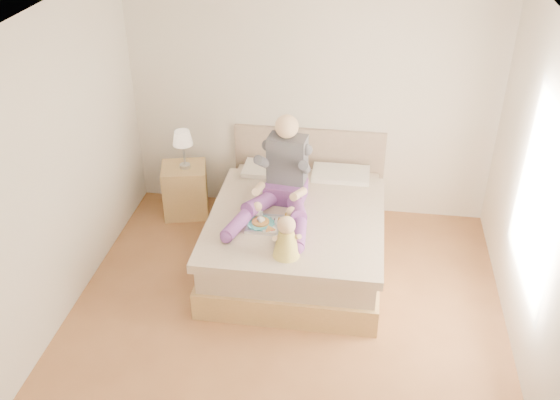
# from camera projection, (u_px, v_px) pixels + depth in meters

# --- Properties ---
(room) EXTENTS (4.02, 4.22, 2.71)m
(room) POSITION_uv_depth(u_px,v_px,m) (294.00, 181.00, 4.87)
(room) COLOR brown
(room) RESTS_ON ground
(bed) EXTENTS (1.70, 2.18, 1.00)m
(bed) POSITION_uv_depth(u_px,v_px,m) (298.00, 230.00, 6.41)
(bed) COLOR #AA874F
(bed) RESTS_ON ground
(nightstand) EXTENTS (0.58, 0.54, 0.60)m
(nightstand) POSITION_uv_depth(u_px,v_px,m) (185.00, 190.00, 7.13)
(nightstand) COLOR #AA874F
(nightstand) RESTS_ON ground
(lamp) EXTENTS (0.22, 0.22, 0.45)m
(lamp) POSITION_uv_depth(u_px,v_px,m) (183.00, 140.00, 6.79)
(lamp) COLOR silver
(lamp) RESTS_ON nightstand
(adult) EXTENTS (0.79, 1.17, 0.94)m
(adult) POSITION_uv_depth(u_px,v_px,m) (282.00, 182.00, 6.11)
(adult) COLOR #67327E
(adult) RESTS_ON bed
(tray) EXTENTS (0.42, 0.34, 0.12)m
(tray) POSITION_uv_depth(u_px,v_px,m) (270.00, 223.00, 5.93)
(tray) COLOR silver
(tray) RESTS_ON bed
(baby) EXTENTS (0.28, 0.36, 0.40)m
(baby) POSITION_uv_depth(u_px,v_px,m) (286.00, 239.00, 5.46)
(baby) COLOR gold
(baby) RESTS_ON bed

